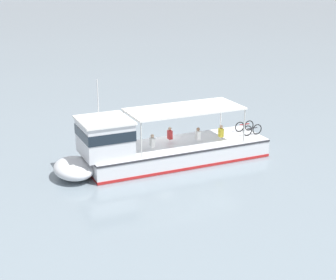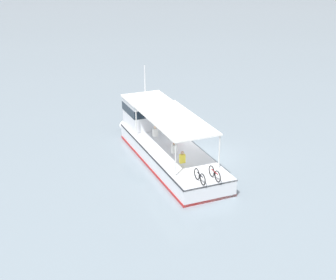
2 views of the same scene
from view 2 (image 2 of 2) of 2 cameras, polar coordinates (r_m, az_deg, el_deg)
ground_plane at (r=32.77m, az=3.77°, el=-1.74°), size 400.00×400.00×0.00m
ferry_main at (r=32.45m, az=-0.69°, el=0.00°), size 9.99×12.09×5.32m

